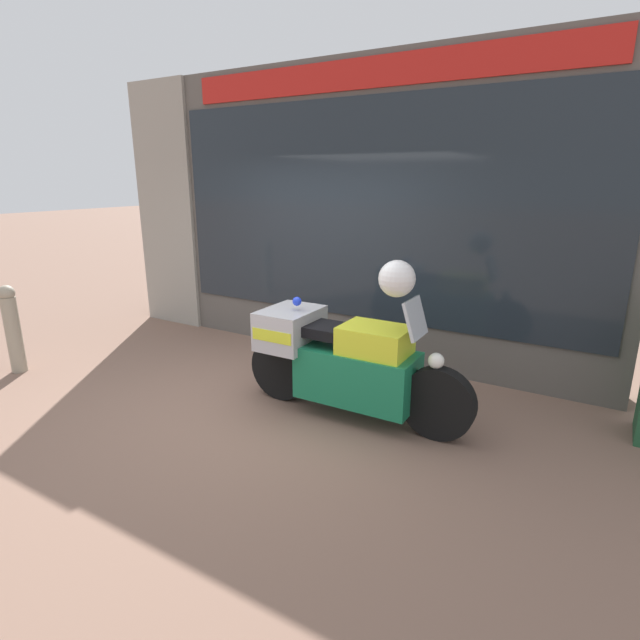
{
  "coord_description": "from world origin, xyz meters",
  "views": [
    {
      "loc": [
        3.09,
        -3.57,
        2.23
      ],
      "look_at": [
        0.44,
        0.84,
        0.74
      ],
      "focal_mm": 28.0,
      "sensor_mm": 36.0,
      "label": 1
    }
  ],
  "objects": [
    {
      "name": "street_bollard",
      "position": [
        -2.82,
        -0.68,
        0.54
      ],
      "size": [
        0.18,
        0.18,
        1.04
      ],
      "color": "gray",
      "rests_on": "ground"
    },
    {
      "name": "paramedic_motorcycle",
      "position": [
        0.98,
        0.34,
        0.55
      ],
      "size": [
        2.31,
        0.66,
        1.23
      ],
      "rotation": [
        0.0,
        0.0,
        0.01
      ],
      "color": "black",
      "rests_on": "ground"
    },
    {
      "name": "shop_building",
      "position": [
        -0.48,
        2.0,
        1.78
      ],
      "size": [
        6.76,
        0.55,
        3.54
      ],
      "color": "#56514C",
      "rests_on": "ground"
    },
    {
      "name": "ground_plane",
      "position": [
        0.0,
        0.0,
        0.0
      ],
      "size": [
        60.0,
        60.0,
        0.0
      ],
      "primitive_type": "plane",
      "color": "#7A5B4C"
    },
    {
      "name": "window_display",
      "position": [
        0.47,
        2.03,
        0.47
      ],
      "size": [
        5.22,
        0.3,
        1.96
      ],
      "color": "slate",
      "rests_on": "ground"
    },
    {
      "name": "white_helmet",
      "position": [
        1.5,
        0.34,
        1.39
      ],
      "size": [
        0.32,
        0.32,
        0.32
      ],
      "primitive_type": "sphere",
      "color": "white",
      "rests_on": "paramedic_motorcycle"
    }
  ]
}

